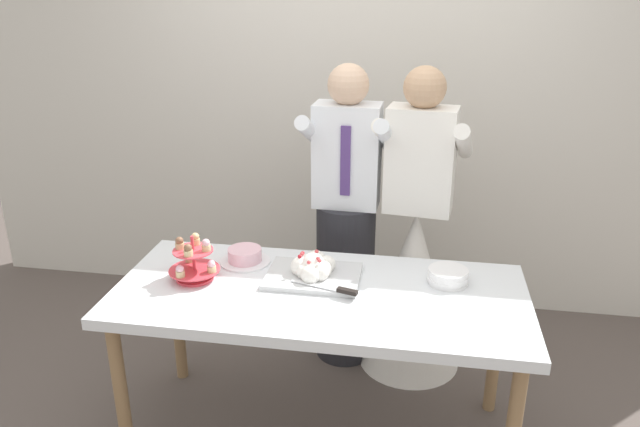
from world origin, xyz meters
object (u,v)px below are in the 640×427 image
Objects in this scene: cupcake_stand at (194,262)px; person_bride at (414,269)px; round_cake at (245,256)px; dessert_table at (320,305)px; person_groom at (346,234)px; main_cake_tray at (313,270)px; plate_stack at (448,276)px.

person_bride is at bearing 34.17° from cupcake_stand.
dessert_table is at bearing -28.33° from round_cake.
person_bride is at bearing -3.60° from person_groom.
main_cake_tray is 0.60m from person_groom.
person_groom is 1.00× the size of person_bride.
plate_stack is at bearing -45.61° from person_groom.
main_cake_tray is 0.26× the size of person_groom.
cupcake_stand is at bearing -130.94° from round_cake.
person_groom is (0.07, 0.59, -0.07)m from main_cake_tray.
person_bride is at bearing 106.32° from plate_stack.
cupcake_stand is 0.96× the size of round_cake.
plate_stack is at bearing 5.46° from main_cake_tray.
main_cake_tray is 0.60m from plate_stack.
main_cake_tray reaches higher than dessert_table.
plate_stack reaches higher than dessert_table.
person_bride is at bearing 29.88° from round_cake.
plate_stack is 0.76× the size of round_cake.
cupcake_stand is 1.26× the size of plate_stack.
plate_stack is (0.60, 0.06, -0.01)m from main_cake_tray.
person_groom is (0.60, 0.69, -0.11)m from cupcake_stand.
dessert_table is 0.79m from person_bride.
round_cake is 0.14× the size of person_groom.
dessert_table is at bearing -65.79° from main_cake_tray.
round_cake is (-0.35, 0.11, -0.01)m from main_cake_tray.
person_groom is at bearing 87.78° from dessert_table.
round_cake is at bearing 176.79° from plate_stack.
round_cake is at bearing 151.67° from dessert_table.
dessert_table is 0.70m from person_groom.
plate_stack is 0.11× the size of person_bride.
cupcake_stand is at bearing -145.83° from person_bride.
person_groom and person_bride have the same top height.
main_cake_tray is (-0.05, 0.10, 0.12)m from dessert_table.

